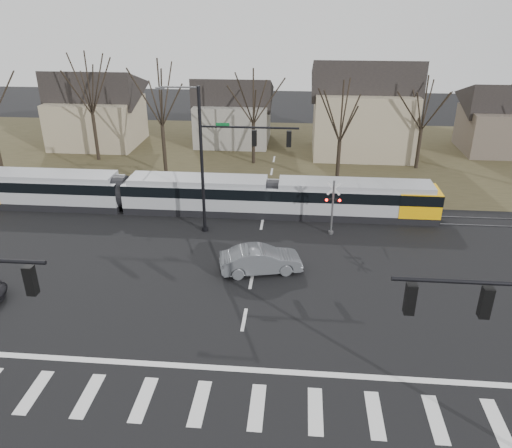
{
  "coord_description": "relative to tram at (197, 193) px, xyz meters",
  "views": [
    {
      "loc": [
        2.54,
        -19.45,
        15.51
      ],
      "look_at": [
        0.0,
        9.0,
        2.3
      ],
      "focal_mm": 35.0,
      "sensor_mm": 36.0,
      "label": 1
    }
  ],
  "objects": [
    {
      "name": "stop_line",
      "position": [
        5.24,
        -17.8,
        -1.51
      ],
      "size": [
        28.0,
        0.35,
        0.01
      ],
      "primitive_type": "cube",
      "color": "silver",
      "rests_on": "ground"
    },
    {
      "name": "ground",
      "position": [
        5.24,
        -16.0,
        -1.51
      ],
      "size": [
        140.0,
        140.0,
        0.0
      ],
      "primitive_type": "plane",
      "color": "black"
    },
    {
      "name": "grass_verge",
      "position": [
        5.24,
        16.0,
        -1.51
      ],
      "size": [
        140.0,
        28.0,
        0.01
      ],
      "primitive_type": "cube",
      "color": "#38331E",
      "rests_on": "ground"
    },
    {
      "name": "house_b",
      "position": [
        0.24,
        20.0,
        2.46
      ],
      "size": [
        8.64,
        7.56,
        7.65
      ],
      "color": "gray",
      "rests_on": "ground"
    },
    {
      "name": "tree_row",
      "position": [
        7.24,
        10.0,
        3.49
      ],
      "size": [
        59.2,
        7.2,
        10.0
      ],
      "color": "black",
      "rests_on": "ground"
    },
    {
      "name": "house_a",
      "position": [
        -14.76,
        18.0,
        2.95
      ],
      "size": [
        9.72,
        8.64,
        8.6
      ],
      "color": "gray",
      "rests_on": "ground"
    },
    {
      "name": "house_c",
      "position": [
        14.24,
        17.0,
        3.72
      ],
      "size": [
        10.8,
        8.64,
        10.1
      ],
      "color": "gray",
      "rests_on": "ground"
    },
    {
      "name": "lane_dashes",
      "position": [
        5.24,
        -0.0,
        -1.51
      ],
      "size": [
        0.18,
        30.0,
        0.01
      ],
      "color": "silver",
      "rests_on": "ground"
    },
    {
      "name": "rail_crossing_signal",
      "position": [
        10.24,
        -3.21,
        0.37
      ],
      "size": [
        1.08,
        0.36,
        4.0
      ],
      "color": "#59595B",
      "rests_on": "ground"
    },
    {
      "name": "house_d",
      "position": [
        29.24,
        19.0,
        2.46
      ],
      "size": [
        8.64,
        7.56,
        7.65
      ],
      "color": "brown",
      "rests_on": "ground"
    },
    {
      "name": "rail_pair",
      "position": [
        5.24,
        -0.2,
        -1.48
      ],
      "size": [
        90.0,
        1.52,
        0.06
      ],
      "color": "#59595E",
      "rests_on": "ground"
    },
    {
      "name": "sedan",
      "position": [
        5.71,
        -8.94,
        -0.7
      ],
      "size": [
        4.01,
        5.75,
        1.63
      ],
      "primitive_type": "imported",
      "rotation": [
        0.0,
        0.0,
        1.81
      ],
      "color": "#595C61",
      "rests_on": "ground"
    },
    {
      "name": "signal_pole_far",
      "position": [
        2.84,
        -3.5,
        4.19
      ],
      "size": [
        9.28,
        0.44,
        10.2
      ],
      "color": "black",
      "rests_on": "ground"
    },
    {
      "name": "crosswalk",
      "position": [
        5.24,
        -20.0,
        -1.51
      ],
      "size": [
        27.0,
        2.6,
        0.01
      ],
      "color": "silver",
      "rests_on": "ground"
    },
    {
      "name": "tram",
      "position": [
        0.0,
        0.0,
        0.0
      ],
      "size": [
        36.66,
        2.72,
        2.78
      ],
      "color": "gray",
      "rests_on": "ground"
    }
  ]
}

